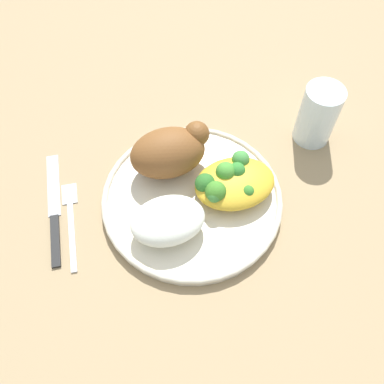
% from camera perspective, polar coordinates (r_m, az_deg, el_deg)
% --- Properties ---
extents(ground_plane, '(2.00, 2.00, 0.00)m').
position_cam_1_polar(ground_plane, '(0.62, 0.00, -1.35)').
color(ground_plane, '#967D59').
extents(plate, '(0.26, 0.26, 0.02)m').
position_cam_1_polar(plate, '(0.61, 0.00, -0.91)').
color(plate, beige).
rests_on(plate, ground_plane).
extents(roasted_chicken, '(0.12, 0.08, 0.07)m').
position_cam_1_polar(roasted_chicken, '(0.61, -2.97, 5.50)').
color(roasted_chicken, brown).
rests_on(roasted_chicken, plate).
extents(rice_pile, '(0.10, 0.07, 0.05)m').
position_cam_1_polar(rice_pile, '(0.56, -3.30, -3.88)').
color(rice_pile, white).
rests_on(rice_pile, plate).
extents(mac_cheese_with_broccoli, '(0.12, 0.09, 0.04)m').
position_cam_1_polar(mac_cheese_with_broccoli, '(0.60, 5.38, 1.39)').
color(mac_cheese_with_broccoli, gold).
rests_on(mac_cheese_with_broccoli, plate).
extents(fork, '(0.03, 0.14, 0.01)m').
position_cam_1_polar(fork, '(0.63, -16.04, -3.60)').
color(fork, silver).
rests_on(fork, ground_plane).
extents(knife, '(0.03, 0.19, 0.01)m').
position_cam_1_polar(knife, '(0.64, -18.10, -3.12)').
color(knife, black).
rests_on(knife, ground_plane).
extents(water_glass, '(0.06, 0.06, 0.10)m').
position_cam_1_polar(water_glass, '(0.68, 16.62, 9.94)').
color(water_glass, silver).
rests_on(water_glass, ground_plane).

